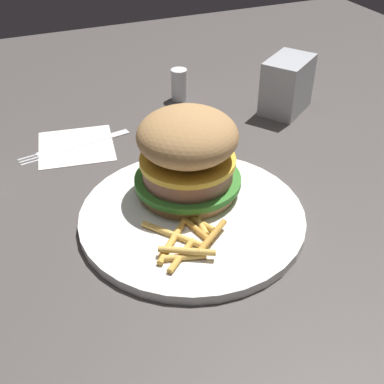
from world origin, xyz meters
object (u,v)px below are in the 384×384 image
(plate, at_px, (192,216))
(salt_shaker, at_px, (179,85))
(sandwich, at_px, (188,154))
(fork, at_px, (75,145))
(fries_pile, at_px, (186,238))
(napkin_dispenser, at_px, (287,85))
(napkin, at_px, (76,146))

(plate, bearing_deg, salt_shaker, 160.86)
(sandwich, bearing_deg, plate, -15.83)
(sandwich, distance_m, fork, 0.22)
(plate, height_order, fork, plate)
(fries_pile, bearing_deg, sandwich, 156.44)
(plate, distance_m, sandwich, 0.08)
(napkin_dispenser, bearing_deg, sandwich, -0.50)
(sandwich, xyz_separation_m, napkin_dispenser, (-0.17, 0.25, -0.02))
(sandwich, relative_size, fries_pile, 1.42)
(napkin, height_order, fork, fork)
(plate, xyz_separation_m, salt_shaker, (-0.32, 0.11, 0.02))
(fork, bearing_deg, napkin_dispenser, 87.40)
(napkin_dispenser, xyz_separation_m, salt_shaker, (-0.11, -0.15, -0.02))
(sandwich, distance_m, napkin, 0.23)
(fork, bearing_deg, sandwich, 29.49)
(plate, bearing_deg, napkin, -158.04)
(napkin, bearing_deg, fries_pile, 13.40)
(napkin, relative_size, napkin_dispenser, 1.22)
(fries_pile, height_order, fork, fries_pile)
(sandwich, bearing_deg, fork, -150.51)
(plate, xyz_separation_m, napkin_dispenser, (-0.21, 0.26, 0.04))
(fries_pile, bearing_deg, plate, 150.20)
(plate, xyz_separation_m, napkin, (-0.23, -0.09, -0.01))
(plate, bearing_deg, fries_pile, -29.80)
(fries_pile, relative_size, salt_shaker, 1.71)
(plate, height_order, salt_shaker, salt_shaker)
(plate, relative_size, napkin_dispenser, 3.02)
(plate, relative_size, sandwich, 2.03)
(napkin, relative_size, fork, 0.63)
(sandwich, xyz_separation_m, fries_pile, (0.09, -0.04, -0.05))
(fries_pile, bearing_deg, napkin_dispenser, 132.10)
(fork, distance_m, salt_shaker, 0.23)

